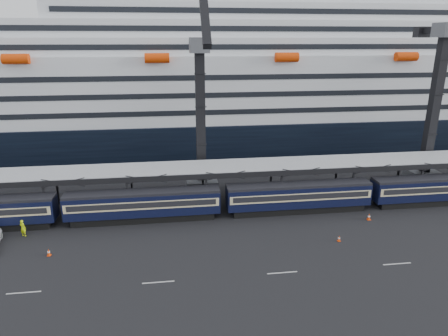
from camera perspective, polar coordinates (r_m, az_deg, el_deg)
The scene contains 10 objects.
ground at distance 49.19m, azimuth 23.14°, elevation -9.90°, with size 260.00×260.00×0.00m, color black.
train at distance 54.43m, azimuth 13.95°, elevation -3.69°, with size 133.05×3.00×4.05m.
canopy at distance 58.71m, azimuth 17.00°, elevation 0.79°, with size 130.00×6.25×5.53m.
cruise_ship at distance 86.54m, azimuth 7.99°, elevation 11.51°, with size 214.09×28.84×34.00m.
crane_dark_near at distance 56.48m, azimuth -3.35°, elevation 7.87°, with size 4.50×17.75×35.08m.
crane_dark_mid at distance 67.64m, azimuth 28.15°, elevation 8.70°, with size 4.50×18.24×39.64m.
worker at distance 51.98m, azimuth -26.80°, elevation -7.66°, with size 0.74×0.49×2.03m, color #C5E30B.
traffic_cone_b at distance 46.73m, azimuth -23.76°, elevation -10.94°, with size 0.40×0.40×0.80m.
traffic_cone_c at distance 47.52m, azimuth 16.12°, elevation -9.62°, with size 0.35×0.35×0.71m.
traffic_cone_e at distance 53.91m, azimuth 20.00°, elevation -6.54°, with size 0.44×0.44×0.87m.
Camera 1 is at (-24.23, -36.87, 21.76)m, focal length 32.00 mm.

